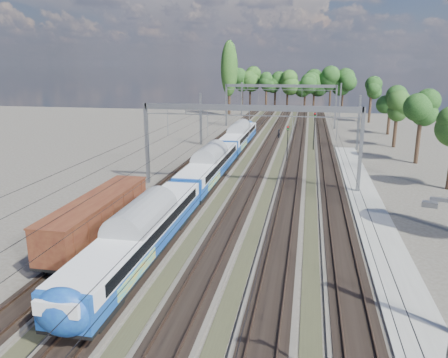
% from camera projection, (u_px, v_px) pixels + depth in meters
% --- Properties ---
extents(track_bed, '(21.00, 130.00, 0.34)m').
position_uv_depth(track_bed, '(263.00, 159.00, 61.98)').
color(track_bed, '#47423A').
rests_on(track_bed, ground).
extents(platform, '(3.00, 70.00, 0.30)m').
position_uv_depth(platform, '(376.00, 226.00, 36.03)').
color(platform, gray).
rests_on(platform, ground).
extents(catenary, '(25.65, 130.00, 9.00)m').
position_uv_depth(catenary, '(271.00, 109.00, 67.61)').
color(catenary, slate).
rests_on(catenary, ground).
extents(tree_belt, '(39.38, 100.37, 12.17)m').
position_uv_depth(tree_belt, '(314.00, 85.00, 104.14)').
color(tree_belt, black).
rests_on(tree_belt, ground).
extents(poplar, '(4.40, 4.40, 19.04)m').
position_uv_depth(poplar, '(229.00, 69.00, 111.94)').
color(poplar, black).
rests_on(poplar, ground).
extents(emu_train, '(2.95, 62.31, 4.31)m').
position_uv_depth(emu_train, '(209.00, 162.00, 48.57)').
color(emu_train, black).
rests_on(emu_train, ground).
extents(freight_boxcar, '(2.75, 13.27, 3.42)m').
position_uv_depth(freight_boxcar, '(98.00, 217.00, 32.58)').
color(freight_boxcar, black).
rests_on(freight_boxcar, ground).
extents(worker, '(0.66, 0.78, 1.82)m').
position_uv_depth(worker, '(279.00, 134.00, 78.37)').
color(worker, black).
rests_on(worker, ground).
extents(signal_near, '(0.36, 0.34, 5.07)m').
position_uv_depth(signal_near, '(288.00, 140.00, 59.13)').
color(signal_near, black).
rests_on(signal_near, ground).
extents(signal_far, '(0.37, 0.34, 5.85)m').
position_uv_depth(signal_far, '(314.00, 127.00, 67.85)').
color(signal_far, black).
rests_on(signal_far, ground).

